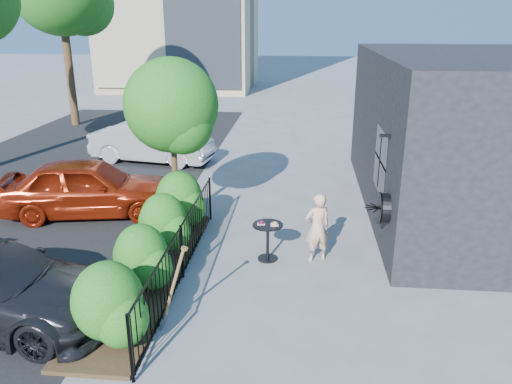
# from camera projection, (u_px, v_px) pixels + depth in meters

# --- Properties ---
(ground) EXTENTS (120.00, 120.00, 0.00)m
(ground) POSITION_uv_depth(u_px,v_px,m) (259.00, 281.00, 9.66)
(ground) COLOR gray
(ground) RESTS_ON ground
(shop_building) EXTENTS (6.22, 9.00, 4.00)m
(shop_building) POSITION_uv_depth(u_px,v_px,m) (489.00, 134.00, 12.73)
(shop_building) COLOR black
(shop_building) RESTS_ON ground
(fence) EXTENTS (0.05, 6.05, 1.10)m
(fence) POSITION_uv_depth(u_px,v_px,m) (182.00, 251.00, 9.61)
(fence) COLOR black
(fence) RESTS_ON ground
(planting_bed) EXTENTS (1.30, 6.00, 0.08)m
(planting_bed) POSITION_uv_depth(u_px,v_px,m) (148.00, 274.00, 9.85)
(planting_bed) COLOR #382616
(planting_bed) RESTS_ON ground
(shrubs) EXTENTS (1.10, 5.60, 1.24)m
(shrubs) POSITION_uv_depth(u_px,v_px,m) (152.00, 241.00, 9.71)
(shrubs) COLOR #1C6016
(shrubs) RESTS_ON ground
(patio_tree) EXTENTS (2.20, 2.20, 3.94)m
(patio_tree) POSITION_uv_depth(u_px,v_px,m) (174.00, 111.00, 11.54)
(patio_tree) COLOR #3F2B19
(patio_tree) RESTS_ON ground
(street) EXTENTS (9.00, 30.00, 0.01)m
(street) POSITION_uv_depth(u_px,v_px,m) (4.00, 211.00, 13.10)
(street) COLOR black
(street) RESTS_ON ground
(cafe_table) EXTENTS (0.63, 0.63, 0.85)m
(cafe_table) POSITION_uv_depth(u_px,v_px,m) (268.00, 235.00, 10.34)
(cafe_table) COLOR black
(cafe_table) RESTS_ON ground
(woman) EXTENTS (0.63, 0.52, 1.48)m
(woman) POSITION_uv_depth(u_px,v_px,m) (317.00, 228.00, 10.23)
(woman) COLOR #D6AB8B
(woman) RESTS_ON ground
(shovel) EXTENTS (0.51, 0.20, 1.51)m
(shovel) POSITION_uv_depth(u_px,v_px,m) (172.00, 292.00, 7.99)
(shovel) COLOR brown
(shovel) RESTS_ON ground
(car_red) EXTENTS (4.58, 2.47, 1.48)m
(car_red) POSITION_uv_depth(u_px,v_px,m) (88.00, 187.00, 12.69)
(car_red) COLOR maroon
(car_red) RESTS_ON ground
(car_silver) EXTENTS (4.48, 2.20, 1.41)m
(car_silver) POSITION_uv_depth(u_px,v_px,m) (152.00, 142.00, 17.41)
(car_silver) COLOR #ACACB1
(car_silver) RESTS_ON ground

